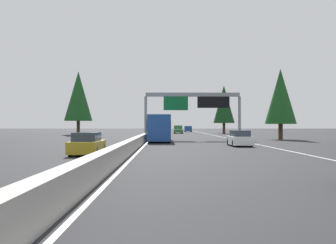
{
  "coord_description": "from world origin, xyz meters",
  "views": [
    {
      "loc": [
        -2.1,
        -2.17,
        1.95
      ],
      "look_at": [
        52.08,
        -2.65,
        2.38
      ],
      "focal_mm": 42.08,
      "sensor_mm": 36.0,
      "label": 1
    }
  ],
  "objects_px": {
    "sedan_far_right": "(240,139)",
    "minivan_distant_a": "(188,129)",
    "oncoming_near": "(87,144)",
    "sign_gantry_overhead": "(194,102)",
    "sedan_far_left": "(161,132)",
    "box_truck_far_center": "(162,126)",
    "conifer_right_mid": "(281,96)",
    "conifer_right_far": "(224,104)",
    "sedan_mid_left": "(164,129)",
    "bus_mid_right": "(160,127)",
    "pickup_distant_b": "(178,130)",
    "conifer_left_mid": "(78,96)"
  },
  "relations": [
    {
      "from": "oncoming_near",
      "to": "conifer_right_far",
      "type": "distance_m",
      "value": 66.87
    },
    {
      "from": "oncoming_near",
      "to": "conifer_right_far",
      "type": "bearing_deg",
      "value": 163.71
    },
    {
      "from": "sedan_mid_left",
      "to": "conifer_left_mid",
      "type": "distance_m",
      "value": 51.87
    },
    {
      "from": "sedan_far_right",
      "to": "bus_mid_right",
      "type": "relative_size",
      "value": 0.38
    },
    {
      "from": "sign_gantry_overhead",
      "to": "pickup_distant_b",
      "type": "relative_size",
      "value": 2.26
    },
    {
      "from": "box_truck_far_center",
      "to": "sedan_mid_left",
      "type": "height_order",
      "value": "box_truck_far_center"
    },
    {
      "from": "sedan_far_right",
      "to": "pickup_distant_b",
      "type": "distance_m",
      "value": 54.77
    },
    {
      "from": "pickup_distant_b",
      "to": "conifer_right_mid",
      "type": "xyz_separation_m",
      "value": [
        -38.23,
        -12.51,
        4.9
      ]
    },
    {
      "from": "conifer_right_mid",
      "to": "sedan_mid_left",
      "type": "bearing_deg",
      "value": 11.93
    },
    {
      "from": "pickup_distant_b",
      "to": "oncoming_near",
      "type": "distance_m",
      "value": 65.75
    },
    {
      "from": "box_truck_far_center",
      "to": "oncoming_near",
      "type": "height_order",
      "value": "box_truck_far_center"
    },
    {
      "from": "pickup_distant_b",
      "to": "sedan_far_right",
      "type": "bearing_deg",
      "value": -176.01
    },
    {
      "from": "conifer_left_mid",
      "to": "sign_gantry_overhead",
      "type": "bearing_deg",
      "value": -143.04
    },
    {
      "from": "sedan_far_left",
      "to": "conifer_right_mid",
      "type": "height_order",
      "value": "conifer_right_mid"
    },
    {
      "from": "sedan_far_right",
      "to": "pickup_distant_b",
      "type": "relative_size",
      "value": 0.79
    },
    {
      "from": "sedan_far_right",
      "to": "box_truck_far_center",
      "type": "xyz_separation_m",
      "value": [
        63.49,
        7.54,
        0.93
      ]
    },
    {
      "from": "conifer_right_mid",
      "to": "sedan_far_left",
      "type": "bearing_deg",
      "value": 41.98
    },
    {
      "from": "sedan_far_right",
      "to": "pickup_distant_b",
      "type": "bearing_deg",
      "value": 3.99
    },
    {
      "from": "box_truck_far_center",
      "to": "minivan_distant_a",
      "type": "xyz_separation_m",
      "value": [
        13.74,
        -7.34,
        -0.66
      ]
    },
    {
      "from": "sedan_mid_left",
      "to": "conifer_right_mid",
      "type": "relative_size",
      "value": 0.46
    },
    {
      "from": "sedan_far_left",
      "to": "pickup_distant_b",
      "type": "height_order",
      "value": "pickup_distant_b"
    },
    {
      "from": "bus_mid_right",
      "to": "conifer_right_mid",
      "type": "xyz_separation_m",
      "value": [
        5.71,
        -16.25,
        4.1
      ]
    },
    {
      "from": "minivan_distant_a",
      "to": "conifer_right_far",
      "type": "xyz_separation_m",
      "value": [
        -23.91,
        -6.82,
        5.77
      ]
    },
    {
      "from": "bus_mid_right",
      "to": "oncoming_near",
      "type": "height_order",
      "value": "bus_mid_right"
    },
    {
      "from": "conifer_right_mid",
      "to": "conifer_right_far",
      "type": "height_order",
      "value": "conifer_right_far"
    },
    {
      "from": "box_truck_far_center",
      "to": "bus_mid_right",
      "type": "distance_m",
      "value": 52.8
    },
    {
      "from": "sedan_far_left",
      "to": "bus_mid_right",
      "type": "xyz_separation_m",
      "value": [
        -23.81,
        -0.04,
        1.03
      ]
    },
    {
      "from": "sign_gantry_overhead",
      "to": "conifer_left_mid",
      "type": "bearing_deg",
      "value": 36.96
    },
    {
      "from": "bus_mid_right",
      "to": "oncoming_near",
      "type": "xyz_separation_m",
      "value": [
        -21.29,
        4.51,
        -1.03
      ]
    },
    {
      "from": "minivan_distant_a",
      "to": "sedan_mid_left",
      "type": "xyz_separation_m",
      "value": [
        14.57,
        7.04,
        -0.27
      ]
    },
    {
      "from": "sedan_mid_left",
      "to": "sign_gantry_overhead",
      "type": "bearing_deg",
      "value": -176.92
    },
    {
      "from": "box_truck_far_center",
      "to": "oncoming_near",
      "type": "bearing_deg",
      "value": 176.51
    },
    {
      "from": "sign_gantry_overhead",
      "to": "sedan_mid_left",
      "type": "distance_m",
      "value": 77.04
    },
    {
      "from": "bus_mid_right",
      "to": "pickup_distant_b",
      "type": "height_order",
      "value": "bus_mid_right"
    },
    {
      "from": "bus_mid_right",
      "to": "conifer_left_mid",
      "type": "bearing_deg",
      "value": 27.37
    },
    {
      "from": "oncoming_near",
      "to": "minivan_distant_a",
      "type": "bearing_deg",
      "value": 172.31
    },
    {
      "from": "sign_gantry_overhead",
      "to": "conifer_right_mid",
      "type": "bearing_deg",
      "value": -83.15
    },
    {
      "from": "oncoming_near",
      "to": "conifer_left_mid",
      "type": "height_order",
      "value": "conifer_left_mid"
    },
    {
      "from": "sedan_far_right",
      "to": "minivan_distant_a",
      "type": "relative_size",
      "value": 0.88
    },
    {
      "from": "pickup_distant_b",
      "to": "minivan_distant_a",
      "type": "height_order",
      "value": "pickup_distant_b"
    },
    {
      "from": "sedan_far_right",
      "to": "sedan_far_left",
      "type": "bearing_deg",
      "value": 12.41
    },
    {
      "from": "sedan_mid_left",
      "to": "conifer_right_far",
      "type": "distance_m",
      "value": 41.34
    },
    {
      "from": "sedan_mid_left",
      "to": "sedan_far_right",
      "type": "bearing_deg",
      "value": -175.49
    },
    {
      "from": "sedan_far_right",
      "to": "conifer_right_far",
      "type": "bearing_deg",
      "value": -7.08
    },
    {
      "from": "oncoming_near",
      "to": "conifer_right_far",
      "type": "relative_size",
      "value": 0.4
    },
    {
      "from": "pickup_distant_b",
      "to": "conifer_left_mid",
      "type": "height_order",
      "value": "conifer_left_mid"
    },
    {
      "from": "box_truck_far_center",
      "to": "conifer_right_far",
      "type": "distance_m",
      "value": 18.17
    },
    {
      "from": "conifer_right_mid",
      "to": "conifer_left_mid",
      "type": "bearing_deg",
      "value": 50.86
    },
    {
      "from": "pickup_distant_b",
      "to": "conifer_left_mid",
      "type": "xyz_separation_m",
      "value": [
        -11.23,
        20.68,
        6.91
      ]
    },
    {
      "from": "sign_gantry_overhead",
      "to": "sedan_far_left",
      "type": "xyz_separation_m",
      "value": [
        19.51,
        4.48,
        -4.25
      ]
    }
  ]
}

